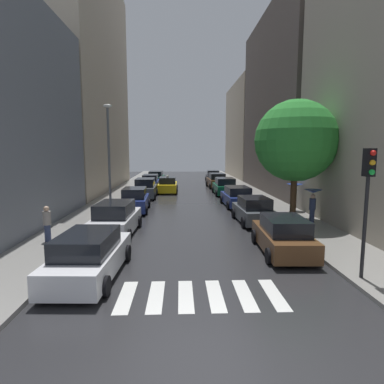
# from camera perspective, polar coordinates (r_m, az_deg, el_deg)

# --- Properties ---
(ground_plane) EXTENTS (28.00, 72.00, 0.04)m
(ground_plane) POSITION_cam_1_polar(r_m,az_deg,el_deg) (30.62, -1.01, -0.84)
(ground_plane) COLOR #28282A
(sidewalk_left) EXTENTS (3.00, 72.00, 0.15)m
(sidewalk_left) POSITION_cam_1_polar(r_m,az_deg,el_deg) (31.16, -13.05, -0.71)
(sidewalk_left) COLOR gray
(sidewalk_left) RESTS_ON ground
(sidewalk_right) EXTENTS (3.00, 72.00, 0.15)m
(sidewalk_right) POSITION_cam_1_polar(r_m,az_deg,el_deg) (31.42, 10.92, -0.58)
(sidewalk_right) COLOR gray
(sidewalk_right) RESTS_ON ground
(crosswalk_stripes) EXTENTS (4.95, 2.20, 0.01)m
(crosswalk_stripes) POSITION_cam_1_polar(r_m,az_deg,el_deg) (10.24, 1.53, -17.90)
(crosswalk_stripes) COLOR silver
(crosswalk_stripes) RESTS_ON ground
(building_left_mid) EXTENTS (6.00, 21.97, 24.17)m
(building_left_mid) POSITION_cam_1_polar(r_m,az_deg,el_deg) (38.68, -18.72, 18.54)
(building_left_mid) COLOR #B2A38C
(building_left_mid) RESTS_ON ground
(building_right_mid) EXTENTS (6.00, 19.08, 18.22)m
(building_right_mid) POSITION_cam_1_polar(r_m,az_deg,el_deg) (35.87, 17.31, 14.67)
(building_right_mid) COLOR #564C47
(building_right_mid) RESTS_ON ground
(building_right_far) EXTENTS (6.00, 17.04, 14.77)m
(building_right_far) POSITION_cam_1_polar(r_m,az_deg,el_deg) (53.45, 10.55, 10.54)
(building_right_far) COLOR #B2A38C
(building_right_far) RESTS_ON ground
(parked_car_left_nearest) EXTENTS (2.30, 4.85, 1.61)m
(parked_car_left_nearest) POSITION_cam_1_polar(r_m,az_deg,el_deg) (11.87, -17.77, -10.75)
(parked_car_left_nearest) COLOR silver
(parked_car_left_nearest) RESTS_ON ground
(parked_car_left_second) EXTENTS (2.27, 4.70, 1.73)m
(parked_car_left_second) POSITION_cam_1_polar(r_m,az_deg,el_deg) (17.30, -13.38, -4.71)
(parked_car_left_second) COLOR silver
(parked_car_left_second) RESTS_ON ground
(parked_car_left_third) EXTENTS (2.09, 4.33, 1.71)m
(parked_car_left_third) POSITION_cam_1_polar(r_m,az_deg,el_deg) (23.52, -10.10, -1.46)
(parked_car_left_third) COLOR navy
(parked_car_left_third) RESTS_ON ground
(parked_car_left_fourth) EXTENTS (2.10, 4.47, 1.81)m
(parked_car_left_fourth) POSITION_cam_1_polar(r_m,az_deg,el_deg) (30.05, -8.26, 0.58)
(parked_car_left_fourth) COLOR #474C51
(parked_car_left_fourth) RESTS_ON ground
(parked_car_left_fifth) EXTENTS (2.01, 4.54, 1.69)m
(parked_car_left_fifth) POSITION_cam_1_polar(r_m,az_deg,el_deg) (36.34, -7.38, 1.69)
(parked_car_left_fifth) COLOR navy
(parked_car_left_fifth) RESTS_ON ground
(parked_car_left_sixth) EXTENTS (2.23, 4.56, 1.66)m
(parked_car_left_sixth) POSITION_cam_1_polar(r_m,az_deg,el_deg) (42.52, -6.39, 2.53)
(parked_car_left_sixth) COLOR #0C4C2D
(parked_car_left_sixth) RESTS_ON ground
(parked_car_right_nearest) EXTENTS (2.18, 4.41, 1.59)m
(parked_car_right_nearest) POSITION_cam_1_polar(r_m,az_deg,el_deg) (14.40, 15.89, -7.51)
(parked_car_right_nearest) COLOR brown
(parked_car_right_nearest) RESTS_ON ground
(parked_car_right_second) EXTENTS (2.16, 4.13, 1.59)m
(parked_car_right_second) POSITION_cam_1_polar(r_m,az_deg,el_deg) (19.83, 10.88, -3.28)
(parked_car_right_second) COLOR #474C51
(parked_car_right_second) RESTS_ON ground
(parked_car_right_third) EXTENTS (2.26, 4.49, 1.57)m
(parked_car_right_third) POSITION_cam_1_polar(r_m,az_deg,el_deg) (25.44, 8.00, -0.87)
(parked_car_right_third) COLOR navy
(parked_car_right_third) RESTS_ON ground
(parked_car_right_fourth) EXTENTS (2.21, 4.47, 1.68)m
(parked_car_right_fourth) POSITION_cam_1_polar(r_m,az_deg,el_deg) (31.96, 5.82, 0.93)
(parked_car_right_fourth) COLOR #0C4C2D
(parked_car_right_fourth) RESTS_ON ground
(parked_car_right_fifth) EXTENTS (2.28, 4.44, 1.71)m
(parked_car_right_fifth) POSITION_cam_1_polar(r_m,az_deg,el_deg) (37.96, 4.39, 1.99)
(parked_car_right_fifth) COLOR brown
(parked_car_right_fifth) RESTS_ON ground
(parked_car_right_sixth) EXTENTS (2.07, 4.23, 1.62)m
(parked_car_right_sixth) POSITION_cam_1_polar(r_m,az_deg,el_deg) (44.68, 3.73, 2.76)
(parked_car_right_sixth) COLOR black
(parked_car_right_sixth) RESTS_ON ground
(taxi_midroad) EXTENTS (2.08, 4.44, 1.81)m
(taxi_midroad) POSITION_cam_1_polar(r_m,az_deg,el_deg) (33.56, -4.34, 1.22)
(taxi_midroad) COLOR yellow
(taxi_midroad) RESTS_ON ground
(pedestrian_foreground) EXTENTS (1.07, 1.07, 1.89)m
(pedestrian_foreground) POSITION_cam_1_polar(r_m,az_deg,el_deg) (23.64, 17.71, 0.22)
(pedestrian_foreground) COLOR navy
(pedestrian_foreground) RESTS_ON sidewalk_right
(pedestrian_near_tree) EXTENTS (0.36, 0.36, 1.68)m
(pedestrian_near_tree) POSITION_cam_1_polar(r_m,az_deg,el_deg) (16.41, -24.33, -5.05)
(pedestrian_near_tree) COLOR navy
(pedestrian_near_tree) RESTS_ON sidewalk_left
(pedestrian_by_kerb) EXTENTS (0.98, 0.98, 2.00)m
(pedestrian_by_kerb) POSITION_cam_1_polar(r_m,az_deg,el_deg) (19.66, 20.65, -1.21)
(pedestrian_by_kerb) COLOR navy
(pedestrian_by_kerb) RESTS_ON sidewalk_right
(street_tree_right) EXTENTS (4.74, 4.74, 7.15)m
(street_tree_right) POSITION_cam_1_polar(r_m,az_deg,el_deg) (19.85, 17.92, 8.62)
(street_tree_right) COLOR #513823
(street_tree_right) RESTS_ON sidewalk_right
(traffic_light_right_corner) EXTENTS (0.30, 0.42, 4.30)m
(traffic_light_right_corner) POSITION_cam_1_polar(r_m,az_deg,el_deg) (11.79, 28.78, 1.15)
(traffic_light_right_corner) COLOR black
(traffic_light_right_corner) RESTS_ON sidewalk_right
(lamp_post_left) EXTENTS (0.60, 0.28, 7.37)m
(lamp_post_left) POSITION_cam_1_polar(r_m,az_deg,el_deg) (23.26, -14.55, 7.16)
(lamp_post_left) COLOR #595B60
(lamp_post_left) RESTS_ON sidewalk_left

